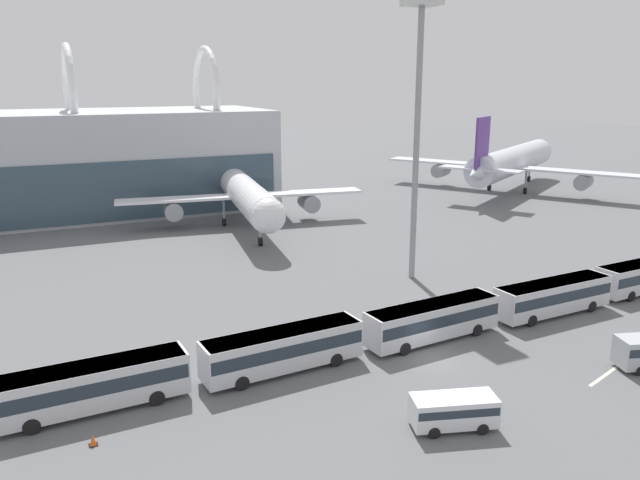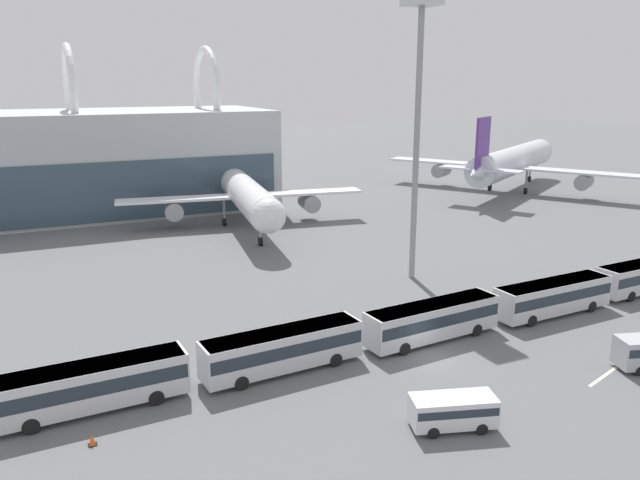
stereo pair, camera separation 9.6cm
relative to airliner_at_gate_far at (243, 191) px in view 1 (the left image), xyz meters
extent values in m
plane|color=slate|center=(-1.21, -47.58, -4.86)|extent=(440.00, 440.00, 0.00)
torus|color=white|center=(-20.12, 19.45, 13.40)|extent=(1.10, 14.02, 14.02)
torus|color=white|center=(0.49, 19.45, 13.40)|extent=(1.10, 14.02, 14.02)
cylinder|color=white|center=(-0.22, -1.46, 0.00)|extent=(8.70, 31.05, 4.24)
sphere|color=white|center=(-2.47, -16.67, 0.00)|extent=(4.15, 4.15, 4.15)
cone|color=white|center=(2.04, 13.76, 0.00)|extent=(4.97, 7.27, 4.03)
cube|color=white|center=(0.06, 0.40, -0.74)|extent=(34.56, 8.34, 0.35)
cylinder|color=gray|center=(9.60, -1.01, -2.23)|extent=(3.02, 4.24, 2.47)
cylinder|color=gray|center=(-9.48, 1.81, -2.23)|extent=(3.02, 4.24, 2.47)
cube|color=#19724C|center=(1.93, 13.02, 5.47)|extent=(1.39, 6.75, 9.67)
cube|color=white|center=(1.93, 13.02, 0.42)|extent=(11.37, 4.78, 0.28)
cylinder|color=gray|center=(-1.73, -11.66, -2.37)|extent=(0.36, 0.36, 3.89)
cylinder|color=black|center=(-1.73, -11.66, -4.31)|extent=(0.61, 1.15, 1.10)
cylinder|color=gray|center=(2.78, 0.00, -2.37)|extent=(0.36, 0.36, 3.89)
cylinder|color=black|center=(2.78, 0.00, -4.31)|extent=(0.61, 1.15, 1.10)
cylinder|color=gray|center=(-2.67, 0.80, -2.37)|extent=(0.36, 0.36, 3.89)
cylinder|color=black|center=(-2.67, 0.80, -4.31)|extent=(0.61, 1.15, 1.10)
cylinder|color=silver|center=(53.90, 6.40, 0.63)|extent=(33.81, 23.60, 5.05)
sphere|color=silver|center=(69.47, 16.05, 0.63)|extent=(4.95, 4.95, 4.95)
cone|color=silver|center=(38.33, -3.26, 0.63)|extent=(9.36, 8.32, 4.80)
cube|color=silver|center=(52.00, 5.22, -0.25)|extent=(27.97, 41.57, 0.35)
cylinder|color=gray|center=(45.17, 16.24, -1.81)|extent=(4.75, 4.31, 2.61)
cylinder|color=gray|center=(58.84, -5.80, -1.81)|extent=(4.75, 4.31, 2.61)
cube|color=#5B338C|center=(39.09, -2.79, 5.40)|extent=(4.98, 3.30, 8.02)
cube|color=silver|center=(39.09, -2.79, 1.14)|extent=(9.64, 12.84, 0.28)
cylinder|color=gray|center=(64.35, 12.87, -2.09)|extent=(0.36, 0.36, 4.44)
cylinder|color=black|center=(64.35, 12.87, -4.31)|extent=(1.17, 0.96, 1.10)
cylinder|color=gray|center=(50.27, 8.01, -2.09)|extent=(0.36, 0.36, 4.44)
cylinder|color=black|center=(50.27, 8.01, -4.31)|extent=(1.17, 0.96, 1.10)
cylinder|color=gray|center=(53.73, 2.43, -2.09)|extent=(0.36, 0.36, 4.44)
cylinder|color=black|center=(53.73, 2.43, -4.31)|extent=(1.17, 0.96, 1.10)
cube|color=silver|center=(-24.53, -44.83, -3.16)|extent=(11.78, 3.04, 2.65)
cube|color=#232D38|center=(-24.53, -44.83, -2.90)|extent=(11.55, 3.06, 0.93)
cube|color=silver|center=(-24.53, -44.83, -1.90)|extent=(11.43, 2.95, 0.12)
cylinder|color=black|center=(-20.96, -43.51, -4.36)|extent=(1.01, 0.34, 1.00)
cylinder|color=black|center=(-20.86, -45.82, -4.36)|extent=(1.01, 0.34, 1.00)
cylinder|color=black|center=(-28.19, -43.83, -4.36)|extent=(1.01, 0.34, 1.00)
cylinder|color=black|center=(-28.09, -46.15, -4.36)|extent=(1.01, 0.34, 1.00)
cube|color=silver|center=(-11.83, -44.77, -3.16)|extent=(11.83, 3.36, 2.65)
cube|color=#232D38|center=(-11.83, -44.77, -2.90)|extent=(11.60, 3.37, 0.93)
cube|color=silver|center=(-11.83, -44.77, -1.90)|extent=(11.48, 3.26, 0.12)
cylinder|color=black|center=(-8.30, -43.35, -4.36)|extent=(1.02, 0.37, 1.00)
cylinder|color=black|center=(-8.14, -45.66, -4.36)|extent=(1.02, 0.37, 1.00)
cylinder|color=black|center=(-15.53, -43.87, -4.36)|extent=(1.02, 0.37, 1.00)
cylinder|color=black|center=(-15.36, -46.18, -4.36)|extent=(1.02, 0.37, 1.00)
cube|color=silver|center=(0.86, -44.65, -3.16)|extent=(11.85, 3.52, 2.65)
cube|color=#232D38|center=(0.86, -44.65, -2.90)|extent=(11.62, 3.53, 0.93)
cube|color=silver|center=(0.86, -44.65, -1.90)|extent=(11.50, 3.42, 0.12)
cylinder|color=black|center=(4.37, -43.19, -4.36)|extent=(1.02, 0.39, 1.00)
cylinder|color=black|center=(4.57, -45.50, -4.36)|extent=(1.02, 0.39, 1.00)
cylinder|color=black|center=(-2.84, -43.81, -4.36)|extent=(1.02, 0.39, 1.00)
cylinder|color=black|center=(-2.64, -46.12, -4.36)|extent=(1.02, 0.39, 1.00)
cube|color=silver|center=(13.56, -44.51, -3.16)|extent=(11.78, 3.06, 2.65)
cube|color=#232D38|center=(13.56, -44.51, -2.90)|extent=(11.55, 3.08, 0.93)
cube|color=silver|center=(13.56, -44.51, -1.90)|extent=(11.43, 2.97, 0.12)
cylinder|color=black|center=(17.12, -43.18, -4.36)|extent=(1.01, 0.35, 1.00)
cylinder|color=black|center=(17.23, -45.50, -4.36)|extent=(1.01, 0.35, 1.00)
cylinder|color=black|center=(9.89, -43.52, -4.36)|extent=(1.01, 0.35, 1.00)
cylinder|color=black|center=(9.99, -45.84, -4.36)|extent=(1.01, 0.35, 1.00)
cylinder|color=black|center=(22.57, -42.76, -4.36)|extent=(1.01, 0.35, 1.00)
cylinder|color=black|center=(22.70, -45.08, -4.36)|extent=(1.01, 0.35, 1.00)
cube|color=silver|center=(-5.49, -55.90, -3.71)|extent=(5.37, 3.37, 1.71)
cube|color=#232D38|center=(-5.49, -55.90, -3.44)|extent=(5.23, 3.34, 0.51)
cylinder|color=black|center=(-7.15, -56.36, -4.51)|extent=(0.73, 0.42, 0.70)
cylinder|color=black|center=(-6.60, -54.59, -4.51)|extent=(0.73, 0.42, 0.70)
cylinder|color=black|center=(-4.37, -57.22, -4.51)|extent=(0.73, 0.42, 0.70)
cylinder|color=black|center=(-3.82, -55.44, -4.51)|extent=(0.73, 0.42, 0.70)
cylinder|color=black|center=(10.98, -54.09, -4.51)|extent=(0.73, 0.42, 0.70)
cylinder|color=black|center=(10.42, -55.89, -4.51)|extent=(0.73, 0.42, 0.70)
cylinder|color=gray|center=(8.26, -30.34, 8.51)|extent=(0.60, 0.60, 26.75)
cube|color=silver|center=(8.26, -30.34, 22.19)|extent=(3.04, 3.04, 0.76)
cube|color=silver|center=(21.42, -43.88, -4.86)|extent=(8.78, 2.73, 0.01)
cube|color=silver|center=(11.11, -53.95, -4.86)|extent=(10.26, 3.50, 0.01)
cube|color=black|center=(-24.99, -48.85, -4.85)|extent=(0.50, 0.50, 0.02)
cone|color=#EA5914|center=(-24.99, -48.85, -4.50)|extent=(0.37, 0.37, 0.67)
camera|label=1|loc=(-26.51, -82.46, 15.13)|focal=35.00mm
camera|label=2|loc=(-26.42, -82.50, 15.13)|focal=35.00mm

